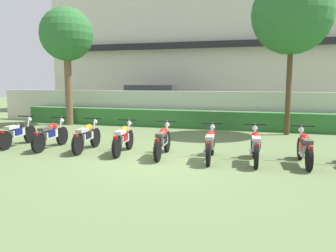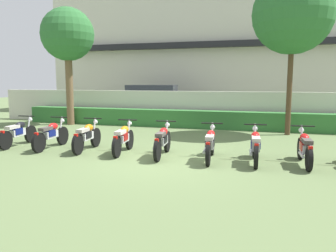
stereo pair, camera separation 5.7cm
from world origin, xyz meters
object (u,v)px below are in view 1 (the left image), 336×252
Objects in this scene: motorcycle_in_row_5 at (210,144)px; motorcycle_in_row_6 at (255,146)px; tree_far_side at (292,14)px; motorcycle_in_row_7 at (305,147)px; motorcycle_in_row_1 at (51,135)px; motorcycle_in_row_0 at (18,133)px; motorcycle_in_row_3 at (123,138)px; parked_car at (154,102)px; motorcycle_in_row_2 at (87,136)px; motorcycle_in_row_4 at (163,141)px; tree_near_inspector at (66,35)px.

motorcycle_in_row_6 is (1.17, 0.03, 0.01)m from motorcycle_in_row_5.
tree_far_side is 6.53m from motorcycle_in_row_7.
motorcycle_in_row_0 is at bearing 85.13° from motorcycle_in_row_1.
parked_car is at bearing 7.33° from motorcycle_in_row_3.
motorcycle_in_row_6 is at bearing -101.30° from tree_far_side.
motorcycle_in_row_2 is 2.45m from motorcycle_in_row_4.
motorcycle_in_row_5 is at bearing 87.19° from motorcycle_in_row_6.
motorcycle_in_row_7 is at bearing -87.91° from motorcycle_in_row_6.
motorcycle_in_row_0 is at bearing -105.62° from parked_car.
motorcycle_in_row_1 is at bearing 86.89° from motorcycle_in_row_2.
tree_near_inspector is 3.06× the size of motorcycle_in_row_3.
motorcycle_in_row_3 is 4.98m from motorcycle_in_row_7.
motorcycle_in_row_1 is at bearing -145.13° from tree_far_side.
parked_car is 0.84× the size of tree_near_inspector.
motorcycle_in_row_2 is at bearing 82.44° from motorcycle_in_row_4.
tree_far_side is 3.25× the size of motorcycle_in_row_0.
tree_near_inspector is at bearing 178.29° from tree_far_side.
tree_far_side is (7.02, -4.24, 3.70)m from parked_car.
tree_far_side is at bearing -15.61° from motorcycle_in_row_6.
motorcycle_in_row_4 is (6.44, -5.42, -3.79)m from tree_near_inspector.
motorcycle_in_row_0 is 1.28m from motorcycle_in_row_1.
motorcycle_in_row_6 reaches higher than motorcycle_in_row_0.
motorcycle_in_row_3 is (3.75, -0.03, 0.00)m from motorcycle_in_row_0.
tree_far_side reaches higher than motorcycle_in_row_6.
motorcycle_in_row_4 is (4.98, -0.10, 0.01)m from motorcycle_in_row_0.
motorcycle_in_row_0 is 1.02× the size of motorcycle_in_row_7.
tree_near_inspector is 3.01× the size of motorcycle_in_row_2.
tree_far_side is at bearing -37.42° from parked_car.
motorcycle_in_row_5 is 1.03× the size of motorcycle_in_row_7.
motorcycle_in_row_3 is (2.47, 0.01, -0.00)m from motorcycle_in_row_1.
motorcycle_in_row_4 is 2.53m from motorcycle_in_row_6.
motorcycle_in_row_2 is (-6.01, -5.03, -4.18)m from tree_far_side.
tree_far_side is at bearing -49.66° from motorcycle_in_row_3.
motorcycle_in_row_4 reaches higher than motorcycle_in_row_0.
motorcycle_in_row_4 is 1.36m from motorcycle_in_row_5.
tree_far_side reaches higher than motorcycle_in_row_1.
parked_car is at bearing 33.83° from motorcycle_in_row_7.
tree_far_side is at bearing -28.06° from motorcycle_in_row_5.
tree_near_inspector is 2.89× the size of motorcycle_in_row_5.
motorcycle_in_row_3 is at bearing -133.54° from tree_far_side.
motorcycle_in_row_5 is (7.80, -5.47, -3.80)m from tree_near_inspector.
motorcycle_in_row_6 is at bearing -93.53° from motorcycle_in_row_5.
tree_near_inspector is at bearing 38.11° from motorcycle_in_row_3.
motorcycle_in_row_3 is (2.22, -9.29, -0.49)m from parked_car.
motorcycle_in_row_3 is (5.20, -5.35, -3.79)m from tree_near_inspector.
motorcycle_in_row_5 is at bearing -98.84° from motorcycle_in_row_3.
motorcycle_in_row_0 is 0.98× the size of motorcycle_in_row_1.
parked_car is 5.95m from tree_near_inspector.
motorcycle_in_row_2 is at bearing -140.07° from tree_far_side.
parked_car is 8.99m from tree_far_side.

